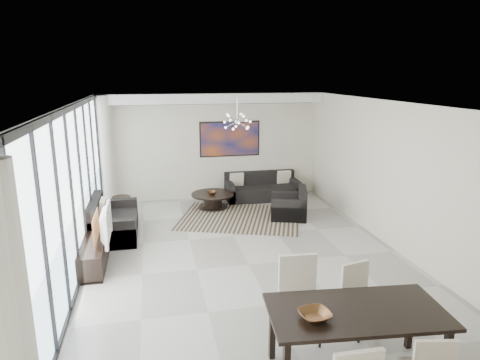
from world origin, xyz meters
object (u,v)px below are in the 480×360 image
object	(u,v)px
coffee_table	(213,200)
television	(101,224)
sofa_main	(262,190)
dining_table	(356,316)
tv_console	(94,255)

from	to	relation	value
coffee_table	television	xyz separation A→B (m)	(-2.46, -2.92, 0.55)
sofa_main	coffee_table	bearing A→B (deg)	-159.79
sofa_main	dining_table	xyz separation A→B (m)	(-0.81, -7.17, 0.50)
dining_table	television	bearing A→B (deg)	130.13
television	tv_console	bearing A→B (deg)	115.20
tv_console	dining_table	world-z (taller)	dining_table
sofa_main	television	xyz separation A→B (m)	(-3.93, -3.47, 0.52)
dining_table	tv_console	bearing A→B (deg)	132.15
television	dining_table	xyz separation A→B (m)	(3.12, -3.70, -0.02)
coffee_table	tv_console	world-z (taller)	tv_console
sofa_main	tv_console	distance (m)	5.41
coffee_table	television	size ratio (longest dim) A/B	1.02
television	dining_table	size ratio (longest dim) A/B	0.52
coffee_table	tv_console	bearing A→B (deg)	-131.09
dining_table	coffee_table	bearing A→B (deg)	95.70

